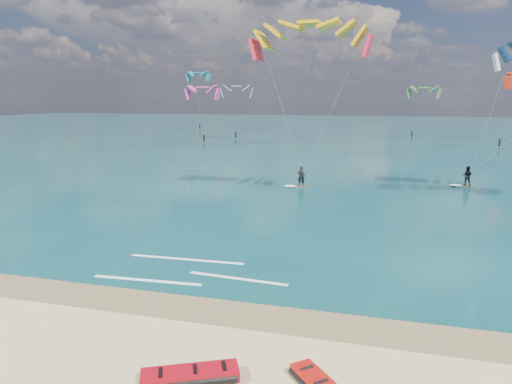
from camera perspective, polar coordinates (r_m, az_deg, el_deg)
ground at (r=54.66m, az=4.38°, el=2.83°), size 320.00×320.00×0.00m
wet_sand_strip at (r=20.64m, az=-15.20°, el=-12.89°), size 320.00×2.40×0.01m
sea at (r=117.83m, az=10.10°, el=7.48°), size 320.00×200.00×0.04m
packed_kite_left at (r=15.17m, az=-8.20°, el=-22.31°), size 3.36×2.40×0.42m
kitesurfer_main at (r=40.30m, az=6.28°, el=11.95°), size 9.71×6.91×16.16m
kitesurfer_far at (r=46.12m, az=29.11°, el=9.32°), size 11.66×6.36×14.59m
shoreline_foam at (r=23.08m, az=-8.38°, el=-9.77°), size 9.22×3.60×0.01m
distant_kites at (r=93.60m, az=5.39°, el=10.13°), size 72.28×35.25×14.51m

